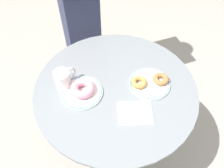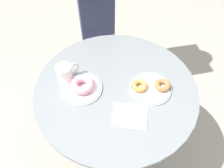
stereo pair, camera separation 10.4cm
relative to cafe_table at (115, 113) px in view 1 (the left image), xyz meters
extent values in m
cube|color=#9E9389|center=(0.00, 0.00, -0.49)|extent=(7.00, 7.00, 0.02)
cylinder|color=slate|center=(0.00, 0.00, 0.24)|extent=(0.79, 0.79, 0.02)
cylinder|color=slate|center=(0.00, 0.00, -0.11)|extent=(0.06, 0.06, 0.69)
cylinder|color=slate|center=(0.00, 0.00, -0.47)|extent=(0.46, 0.46, 0.03)
cylinder|color=white|center=(-0.16, -0.01, 0.25)|extent=(0.20, 0.20, 0.01)
torus|color=#3D75BC|center=(-0.16, -0.01, 0.26)|extent=(0.19, 0.19, 0.01)
cylinder|color=white|center=(0.16, -0.02, 0.25)|extent=(0.20, 0.20, 0.01)
torus|color=#3D75BC|center=(0.16, -0.02, 0.26)|extent=(0.19, 0.19, 0.01)
torus|color=pink|center=(-0.16, -0.01, 0.28)|extent=(0.15, 0.15, 0.04)
torus|color=#A36B3D|center=(0.22, -0.01, 0.27)|extent=(0.10, 0.10, 0.03)
torus|color=#BC7F42|center=(0.11, -0.01, 0.27)|extent=(0.08, 0.08, 0.03)
cube|color=white|center=(0.06, -0.16, 0.25)|extent=(0.16, 0.14, 0.01)
cylinder|color=white|center=(-0.25, 0.05, 0.29)|extent=(0.08, 0.08, 0.09)
torus|color=white|center=(-0.21, 0.08, 0.30)|extent=(0.07, 0.05, 0.07)
cube|color=#2D3351|center=(-0.12, 0.72, -0.02)|extent=(0.27, 0.37, 0.93)
camera|label=1|loc=(-0.14, -0.64, 1.09)|focal=35.37mm
camera|label=2|loc=(-0.04, -0.65, 1.09)|focal=35.37mm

